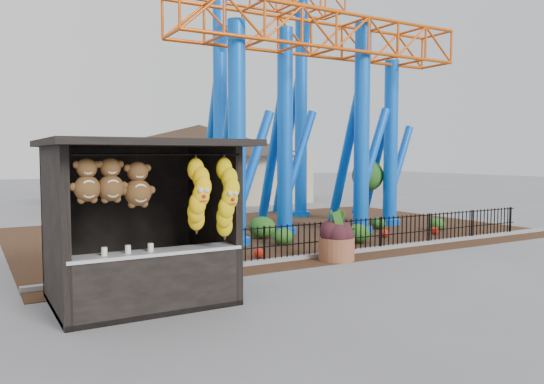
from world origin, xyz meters
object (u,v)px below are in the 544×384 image
roller_coaster (296,60)px  terracotta_planter (337,249)px  prize_booth (143,224)px  potted_plant (340,243)px

roller_coaster → terracotta_planter: bearing=-112.5°
prize_booth → roller_coaster: (8.12, 7.33, 4.91)m
terracotta_planter → prize_booth: bearing=-165.0°
prize_booth → terracotta_planter: prize_booth is taller
terracotta_planter → potted_plant: (0.14, 0.02, 0.15)m
prize_booth → potted_plant: size_ratio=3.81×
roller_coaster → potted_plant: 8.62m
roller_coaster → potted_plant: (-2.26, -5.78, -5.98)m
prize_booth → terracotta_planter: size_ratio=3.63×
roller_coaster → terracotta_planter: size_ratio=11.39×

